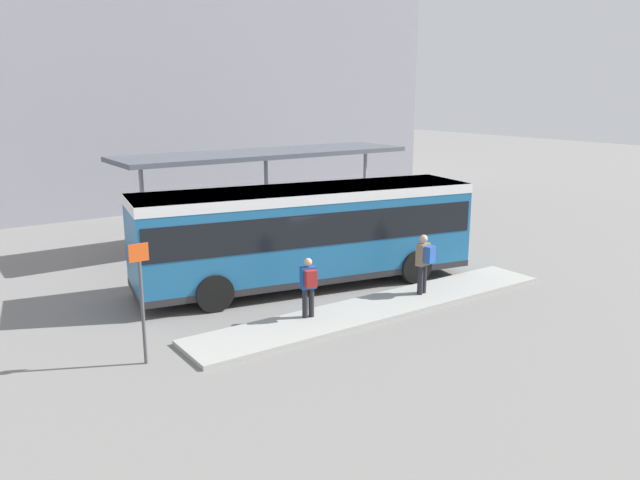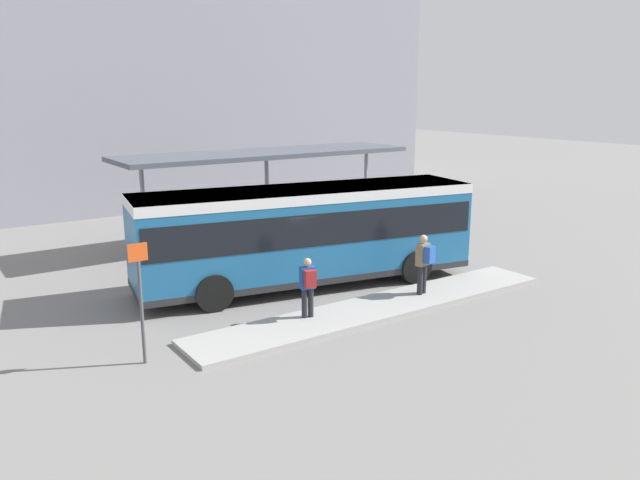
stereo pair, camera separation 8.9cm
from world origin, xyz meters
TOP-DOWN VIEW (x-y plane):
  - ground_plane at (0.00, 0.00)m, footprint 120.00×120.00m
  - curb_island at (0.48, -3.08)m, footprint 11.65×1.80m
  - city_bus at (0.01, -0.00)m, footprint 10.93×4.49m
  - pedestrian_waiting at (-1.75, -2.77)m, footprint 0.44×0.48m
  - pedestrian_companion at (2.17, -3.04)m, footprint 0.49×0.53m
  - bicycle_blue at (7.64, 3.83)m, footprint 0.48×1.55m
  - bicycle_yellow at (7.92, 4.61)m, footprint 0.48×1.67m
  - bicycle_red at (7.77, 5.38)m, footprint 0.48×1.55m
  - station_shelter at (2.05, 6.04)m, footprint 12.10×3.22m
  - potted_planter_near_shelter at (5.60, 3.17)m, footprint 0.86×0.86m
  - platform_sign at (-6.24, -2.84)m, footprint 0.44×0.08m
  - station_building at (4.23, 21.92)m, footprint 27.86×14.57m

SIDE VIEW (x-z plane):
  - ground_plane at x=0.00m, z-range 0.00..0.00m
  - curb_island at x=0.48m, z-range 0.00..0.12m
  - bicycle_blue at x=7.64m, z-range 0.00..0.67m
  - bicycle_red at x=7.77m, z-range 0.00..0.67m
  - bicycle_yellow at x=7.92m, z-range 0.00..0.72m
  - potted_planter_near_shelter at x=5.60m, z-range 0.02..1.30m
  - pedestrian_waiting at x=-1.75m, z-range 0.24..1.88m
  - pedestrian_companion at x=2.17m, z-range 0.25..2.06m
  - platform_sign at x=-6.24m, z-range 0.16..2.96m
  - city_bus at x=0.01m, z-range 0.26..3.37m
  - station_shelter at x=2.05m, z-range 1.67..5.34m
  - station_building at x=4.23m, z-range 0.00..15.69m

